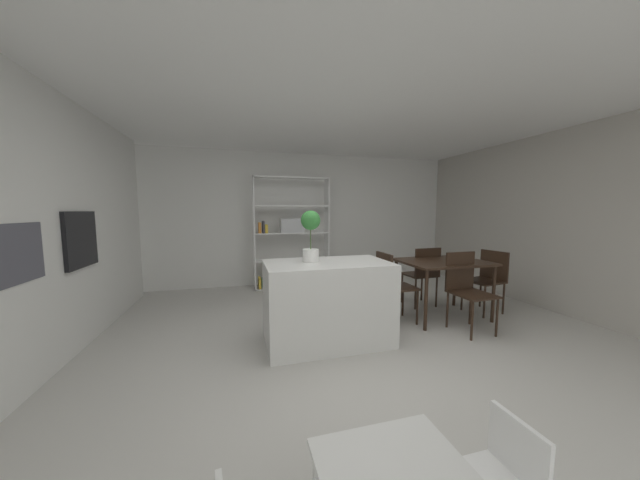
{
  "coord_description": "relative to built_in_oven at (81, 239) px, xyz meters",
  "views": [
    {
      "loc": [
        -1.03,
        -2.82,
        1.46
      ],
      "look_at": [
        -0.06,
        0.71,
        1.09
      ],
      "focal_mm": 16.54,
      "sensor_mm": 36.0,
      "label": 1
    }
  ],
  "objects": [
    {
      "name": "dining_chair_far",
      "position": [
        4.28,
        0.19,
        -0.61
      ],
      "size": [
        0.45,
        0.43,
        0.91
      ],
      "rotation": [
        0.0,
        0.0,
        3.18
      ],
      "color": "black",
      "rests_on": "ground_plane"
    },
    {
      "name": "open_bookshelf",
      "position": [
        2.5,
        1.88,
        -0.15
      ],
      "size": [
        1.41,
        0.3,
        2.08
      ],
      "color": "white",
      "rests_on": "ground_plane"
    },
    {
      "name": "child_chair_right",
      "position": [
        2.69,
        -2.69,
        -0.86
      ],
      "size": [
        0.29,
        0.29,
        0.54
      ],
      "rotation": [
        0.0,
        0.0,
        -1.57
      ],
      "color": "white",
      "rests_on": "ground_plane"
    },
    {
      "name": "ceiling_slab",
      "position": [
        2.64,
        -0.81,
        1.46
      ],
      "size": [
        6.79,
        6.16,
        0.06
      ],
      "color": "white",
      "rests_on": "ground_plane"
    },
    {
      "name": "built_in_oven",
      "position": [
        0.0,
        0.0,
        0.0
      ],
      "size": [
        0.06,
        0.61,
        0.59
      ],
      "color": "black",
      "rests_on": "ground_plane"
    },
    {
      "name": "right_partition_gray",
      "position": [
        6.0,
        -0.81,
        0.13
      ],
      "size": [
        0.06,
        6.16,
        2.59
      ],
      "primitive_type": "cube",
      "color": "#B2ADA3",
      "rests_on": "ground_plane"
    },
    {
      "name": "back_partition",
      "position": [
        2.64,
        2.24,
        0.13
      ],
      "size": [
        6.79,
        0.06,
        2.59
      ],
      "primitive_type": "cube",
      "color": "silver",
      "rests_on": "ground_plane"
    },
    {
      "name": "kitchen_island",
      "position": [
        2.53,
        -0.58,
        -0.71
      ],
      "size": [
        1.35,
        0.78,
        0.9
      ],
      "primitive_type": "cube",
      "color": "silver",
      "rests_on": "ground_plane"
    },
    {
      "name": "ground_plane",
      "position": [
        2.64,
        -0.81,
        -1.16
      ],
      "size": [
        9.34,
        9.34,
        0.0
      ],
      "primitive_type": "plane",
      "color": "beige"
    },
    {
      "name": "potted_plant_on_island",
      "position": [
        2.36,
        -0.5,
        0.07
      ],
      "size": [
        0.21,
        0.21,
        0.56
      ],
      "color": "white",
      "rests_on": "kitchen_island"
    },
    {
      "name": "dining_chair_window_side",
      "position": [
        5.06,
        -0.24,
        -0.63
      ],
      "size": [
        0.5,
        0.48,
        0.88
      ],
      "rotation": [
        0.0,
        0.0,
        -1.43
      ],
      "color": "black",
      "rests_on": "ground_plane"
    },
    {
      "name": "dining_chair_near",
      "position": [
        4.27,
        -0.69,
        -0.61
      ],
      "size": [
        0.43,
        0.47,
        0.95
      ],
      "rotation": [
        0.0,
        0.0,
        0.02
      ],
      "color": "black",
      "rests_on": "ground_plane"
    },
    {
      "name": "dining_table",
      "position": [
        4.27,
        -0.25,
        -0.46
      ],
      "size": [
        1.13,
        0.84,
        0.78
      ],
      "color": "black",
      "rests_on": "ground_plane"
    },
    {
      "name": "dining_chair_island_side",
      "position": [
        3.49,
        -0.25,
        -0.62
      ],
      "size": [
        0.44,
        0.4,
        0.92
      ],
      "rotation": [
        0.0,
        0.0,
        1.58
      ],
      "color": "black",
      "rests_on": "ground_plane"
    }
  ]
}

